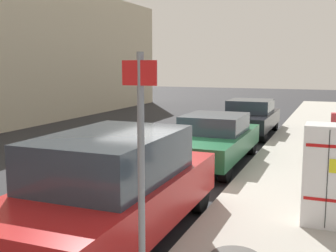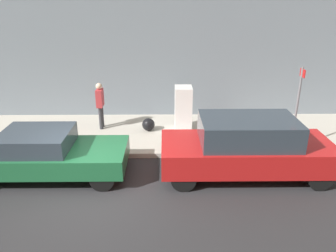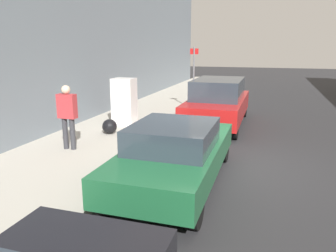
{
  "view_description": "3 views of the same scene",
  "coord_description": "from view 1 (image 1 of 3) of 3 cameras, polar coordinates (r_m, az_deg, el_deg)",
  "views": [
    {
      "loc": [
        -4.12,
        9.8,
        2.78
      ],
      "look_at": [
        -0.73,
        1.29,
        1.43
      ],
      "focal_mm": 45.0,
      "sensor_mm": 36.0,
      "label": 1
    },
    {
      "loc": [
        7.39,
        1.94,
        4.84
      ],
      "look_at": [
        -1.5,
        2.04,
        1.33
      ],
      "focal_mm": 35.0,
      "sensor_mm": 36.0,
      "label": 2
    },
    {
      "loc": [
        0.83,
        -7.87,
        2.92
      ],
      "look_at": [
        -1.93,
        0.96,
        0.65
      ],
      "focal_mm": 35.0,
      "sensor_mm": 36.0,
      "label": 3
    }
  ],
  "objects": [
    {
      "name": "trash_bag",
      "position": [
        8.79,
        20.41,
        -7.9
      ],
      "size": [
        0.47,
        0.47,
        0.47
      ],
      "primitive_type": "sphere",
      "color": "black",
      "rests_on": "sidewalk_slab"
    },
    {
      "name": "parked_sedan_dark",
      "position": [
        17.05,
        10.97,
        1.23
      ],
      "size": [
        1.86,
        4.3,
        1.38
      ],
      "color": "black",
      "rests_on": "ground"
    },
    {
      "name": "sidewalk_slab",
      "position": [
        10.16,
        19.99,
        -7.56
      ],
      "size": [
        3.76,
        44.0,
        0.16
      ],
      "primitive_type": "cube",
      "color": "#B2ADA0",
      "rests_on": "ground"
    },
    {
      "name": "discarded_refrigerator",
      "position": [
        7.38,
        20.82,
        -6.2
      ],
      "size": [
        0.76,
        0.63,
        1.66
      ],
      "color": "white",
      "rests_on": "sidewalk_slab"
    },
    {
      "name": "parked_suv_red",
      "position": [
        6.63,
        -7.5,
        -8.26
      ],
      "size": [
        1.93,
        4.82,
        1.74
      ],
      "color": "red",
      "rests_on": "ground"
    },
    {
      "name": "street_sign_post",
      "position": [
        4.21,
        -3.66,
        -6.68
      ],
      "size": [
        0.36,
        0.07,
        2.73
      ],
      "color": "slate",
      "rests_on": "sidewalk_slab"
    },
    {
      "name": "parked_sedan_green",
      "position": [
        11.87,
        6.1,
        -1.74
      ],
      "size": [
        1.84,
        4.52,
        1.38
      ],
      "color": "#1E6038",
      "rests_on": "ground"
    },
    {
      "name": "ground_plane",
      "position": [
        10.98,
        -1.08,
        -6.31
      ],
      "size": [
        80.0,
        80.0,
        0.0
      ],
      "primitive_type": "plane",
      "color": "#28282B"
    }
  ]
}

